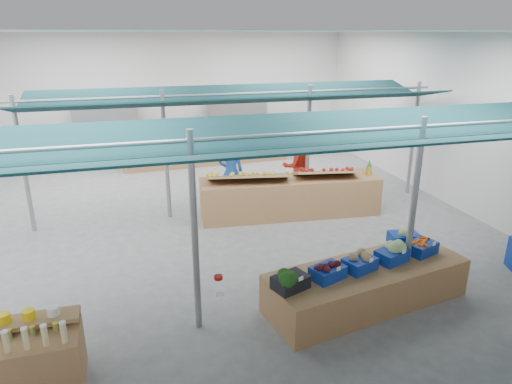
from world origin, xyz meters
TOP-DOWN VIEW (x-y plane):
  - floor at (0.00, 0.00)m, footprint 13.00×13.00m
  - hall at (0.00, 1.44)m, footprint 13.00×13.00m
  - pole_grid at (0.75, -1.75)m, footprint 10.00×4.60m
  - awnings at (0.75, -1.75)m, footprint 9.50×7.08m
  - back_shelving_left at (-2.50, 6.00)m, footprint 2.00×0.50m
  - back_shelving_right at (2.00, 6.00)m, footprint 2.00×0.50m
  - bottle_shelf at (-3.39, -4.66)m, footprint 1.67×1.06m
  - veg_counter at (1.72, -4.11)m, footprint 3.48×1.70m
  - fruit_counter at (1.82, -0.14)m, footprint 4.33×1.38m
  - far_counter at (0.66, 5.07)m, footprint 5.53×1.36m
  - vendor_left at (0.62, 0.96)m, footprint 0.65×0.46m
  - vendor_right at (2.42, 0.96)m, footprint 0.88×0.71m
  - crate_broccoli at (0.31, -4.37)m, footprint 0.59×0.51m
  - crate_beets at (0.95, -4.25)m, footprint 0.59×0.51m
  - crate_celeriac at (1.54, -4.14)m, footprint 0.59×0.51m
  - crate_cabbage at (2.18, -4.03)m, footprint 0.59×0.51m
  - crate_carrots at (2.82, -3.91)m, footprint 0.59×0.51m
  - sparrow at (0.18, -4.51)m, footprint 0.12×0.09m
  - pole_ribbon at (-0.78, -4.56)m, footprint 0.12×0.12m
  - apple_heap_yellow at (0.80, -0.15)m, footprint 1.99×1.02m
  - apple_heap_red at (2.67, -0.32)m, footprint 1.60×0.95m
  - pineapple at (3.73, -0.41)m, footprint 0.14×0.14m
  - crate_extra at (2.74, -3.50)m, footprint 0.54×0.43m

SIDE VIEW (x-z plane):
  - floor at x=0.00m, z-range 0.00..0.00m
  - veg_counter at x=1.72m, z-range 0.00..0.65m
  - bottle_shelf at x=-3.39m, z-range -0.10..0.92m
  - fruit_counter at x=1.82m, z-range 0.00..0.91m
  - far_counter at x=0.66m, z-range 0.00..0.99m
  - crate_carrots at x=2.82m, z-range 0.62..0.91m
  - crate_beets at x=0.95m, z-range 0.64..0.93m
  - crate_celeriac at x=1.54m, z-range 0.64..0.95m
  - crate_extra at x=2.74m, z-range 0.64..0.96m
  - crate_broccoli at x=0.31m, z-range 0.63..0.98m
  - crate_cabbage at x=2.18m, z-range 0.63..0.98m
  - vendor_left at x=0.62m, z-range 0.00..1.70m
  - vendor_right at x=2.42m, z-range 0.00..1.70m
  - sparrow at x=0.18m, z-range 0.84..0.95m
  - back_shelving_left at x=-2.50m, z-range 0.00..2.00m
  - back_shelving_right at x=2.00m, z-range 0.00..2.00m
  - apple_heap_yellow at x=0.80m, z-range 0.94..1.21m
  - apple_heap_red at x=2.67m, z-range 0.94..1.21m
  - pole_ribbon at x=-0.78m, z-range 0.94..1.22m
  - pineapple at x=3.73m, z-range 0.90..1.29m
  - pole_grid at x=0.75m, z-range 0.31..3.31m
  - hall at x=0.00m, z-range -3.85..9.15m
  - awnings at x=0.75m, z-range 2.63..2.93m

